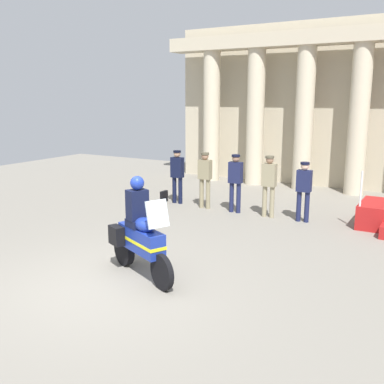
{
  "coord_description": "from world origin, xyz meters",
  "views": [
    {
      "loc": [
        5.06,
        -5.72,
        3.29
      ],
      "look_at": [
        -0.13,
        3.3,
        1.09
      ],
      "focal_mm": 41.86,
      "sensor_mm": 36.0,
      "label": 1
    }
  ],
  "objects_px": {
    "officer_in_row_0": "(177,172)",
    "officer_in_row_1": "(205,176)",
    "motorcycle_with_rider": "(139,235)",
    "officer_in_row_3": "(269,181)",
    "officer_in_row_2": "(235,179)",
    "officer_in_row_4": "(304,187)",
    "briefcase_on_ground": "(164,196)"
  },
  "relations": [
    {
      "from": "officer_in_row_0",
      "to": "officer_in_row_1",
      "type": "distance_m",
      "value": 1.08
    },
    {
      "from": "officer_in_row_1",
      "to": "motorcycle_with_rider",
      "type": "xyz_separation_m",
      "value": [
        1.42,
        -5.21,
        -0.21
      ]
    },
    {
      "from": "officer_in_row_3",
      "to": "officer_in_row_0",
      "type": "bearing_deg",
      "value": -3.9
    },
    {
      "from": "officer_in_row_2",
      "to": "motorcycle_with_rider",
      "type": "height_order",
      "value": "motorcycle_with_rider"
    },
    {
      "from": "officer_in_row_0",
      "to": "officer_in_row_2",
      "type": "bearing_deg",
      "value": 174.92
    },
    {
      "from": "officer_in_row_2",
      "to": "officer_in_row_3",
      "type": "distance_m",
      "value": 1.02
    },
    {
      "from": "officer_in_row_4",
      "to": "briefcase_on_ground",
      "type": "xyz_separation_m",
      "value": [
        -4.53,
        0.08,
        -0.78
      ]
    },
    {
      "from": "officer_in_row_0",
      "to": "motorcycle_with_rider",
      "type": "xyz_separation_m",
      "value": [
        2.49,
        -5.36,
        -0.19
      ]
    },
    {
      "from": "officer_in_row_0",
      "to": "briefcase_on_ground",
      "type": "relative_size",
      "value": 4.66
    },
    {
      "from": "officer_in_row_0",
      "to": "officer_in_row_3",
      "type": "xyz_separation_m",
      "value": [
        3.09,
        -0.17,
        0.03
      ]
    },
    {
      "from": "officer_in_row_1",
      "to": "briefcase_on_ground",
      "type": "relative_size",
      "value": 4.7
    },
    {
      "from": "officer_in_row_2",
      "to": "officer_in_row_1",
      "type": "bearing_deg",
      "value": -1.0
    },
    {
      "from": "officer_in_row_4",
      "to": "briefcase_on_ground",
      "type": "distance_m",
      "value": 4.59
    },
    {
      "from": "officer_in_row_1",
      "to": "officer_in_row_4",
      "type": "height_order",
      "value": "officer_in_row_1"
    },
    {
      "from": "officer_in_row_0",
      "to": "officer_in_row_2",
      "type": "relative_size",
      "value": 0.99
    },
    {
      "from": "briefcase_on_ground",
      "to": "motorcycle_with_rider",
      "type": "bearing_deg",
      "value": -60.81
    },
    {
      "from": "officer_in_row_0",
      "to": "briefcase_on_ground",
      "type": "bearing_deg",
      "value": 8.71
    },
    {
      "from": "officer_in_row_1",
      "to": "briefcase_on_ground",
      "type": "xyz_separation_m",
      "value": [
        -1.53,
        0.07,
        -0.82
      ]
    },
    {
      "from": "officer_in_row_1",
      "to": "officer_in_row_3",
      "type": "bearing_deg",
      "value": 178.74
    },
    {
      "from": "officer_in_row_0",
      "to": "officer_in_row_3",
      "type": "bearing_deg",
      "value": 176.1
    },
    {
      "from": "officer_in_row_4",
      "to": "officer_in_row_3",
      "type": "bearing_deg",
      "value": -0.11
    },
    {
      "from": "briefcase_on_ground",
      "to": "officer_in_row_1",
      "type": "bearing_deg",
      "value": -2.77
    },
    {
      "from": "officer_in_row_3",
      "to": "officer_in_row_2",
      "type": "bearing_deg",
      "value": -1.52
    },
    {
      "from": "officer_in_row_0",
      "to": "officer_in_row_1",
      "type": "relative_size",
      "value": 0.99
    },
    {
      "from": "officer_in_row_2",
      "to": "officer_in_row_4",
      "type": "height_order",
      "value": "officer_in_row_2"
    },
    {
      "from": "officer_in_row_0",
      "to": "officer_in_row_4",
      "type": "height_order",
      "value": "officer_in_row_0"
    },
    {
      "from": "officer_in_row_0",
      "to": "officer_in_row_2",
      "type": "distance_m",
      "value": 2.07
    },
    {
      "from": "officer_in_row_4",
      "to": "motorcycle_with_rider",
      "type": "relative_size",
      "value": 0.83
    },
    {
      "from": "officer_in_row_4",
      "to": "briefcase_on_ground",
      "type": "bearing_deg",
      "value": -1.8
    },
    {
      "from": "officer_in_row_1",
      "to": "briefcase_on_ground",
      "type": "distance_m",
      "value": 1.74
    },
    {
      "from": "officer_in_row_3",
      "to": "officer_in_row_1",
      "type": "bearing_deg",
      "value": -1.26
    },
    {
      "from": "briefcase_on_ground",
      "to": "officer_in_row_4",
      "type": "bearing_deg",
      "value": -0.99
    }
  ]
}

